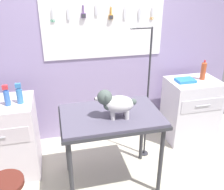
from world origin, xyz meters
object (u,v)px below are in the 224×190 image
(grooming_table, at_px, (111,121))
(grooming_arm, at_px, (147,102))
(counter_left, at_px, (1,139))
(spray_bottle_short, at_px, (19,95))
(cabinet_right, at_px, (190,109))
(dog, at_px, (115,103))
(soda_bottle, at_px, (203,71))

(grooming_table, height_order, grooming_arm, grooming_arm)
(counter_left, bearing_deg, spray_bottle_short, -10.05)
(cabinet_right, bearing_deg, counter_left, -176.22)
(grooming_table, bearing_deg, dog, -74.57)
(dog, relative_size, soda_bottle, 1.51)
(grooming_arm, height_order, cabinet_right, grooming_arm)
(counter_left, relative_size, spray_bottle_short, 4.01)
(grooming_table, distance_m, counter_left, 1.31)
(dog, distance_m, soda_bottle, 1.57)
(grooming_table, relative_size, spray_bottle_short, 4.59)
(dog, distance_m, cabinet_right, 1.57)
(counter_left, distance_m, soda_bottle, 2.67)
(grooming_table, distance_m, dog, 0.26)
(dog, height_order, soda_bottle, dog)
(grooming_table, bearing_deg, soda_bottle, 24.07)
(counter_left, bearing_deg, dog, -23.80)
(dog, relative_size, counter_left, 0.45)
(grooming_table, bearing_deg, counter_left, 159.06)
(grooming_table, height_order, dog, dog)
(grooming_table, bearing_deg, cabinet_right, 25.37)
(grooming_arm, height_order, dog, grooming_arm)
(grooming_table, xyz_separation_m, cabinet_right, (1.30, 0.62, -0.34))
(spray_bottle_short, bearing_deg, grooming_arm, -1.53)
(spray_bottle_short, bearing_deg, soda_bottle, 5.77)
(counter_left, height_order, spray_bottle_short, spray_bottle_short)
(grooming_table, height_order, spray_bottle_short, spray_bottle_short)
(grooming_table, relative_size, dog, 2.56)
(dog, relative_size, spray_bottle_short, 1.79)
(grooming_arm, xyz_separation_m, counter_left, (-1.71, 0.09, -0.32))
(grooming_arm, bearing_deg, spray_bottle_short, 178.47)
(grooming_arm, xyz_separation_m, dog, (-0.51, -0.44, 0.25))
(grooming_arm, xyz_separation_m, cabinet_right, (0.77, 0.25, -0.33))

